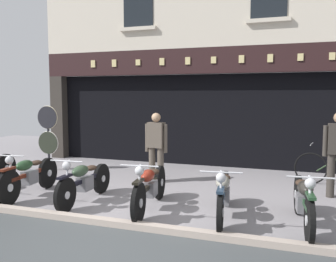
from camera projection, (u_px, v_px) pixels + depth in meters
ground at (81, 258)px, 4.61m from camera, size 21.83×22.00×0.18m
shop_facade at (215, 106)px, 11.97m from camera, size 10.13×4.42×6.07m
motorcycle_left at (29, 175)px, 7.26m from camera, size 0.62×1.96×0.92m
motorcycle_center_left at (84, 181)px, 6.85m from camera, size 0.62×1.93×0.89m
motorcycle_center at (150, 186)px, 6.38m from camera, size 0.62×2.05×0.92m
motorcycle_center_right at (223, 193)px, 5.97m from camera, size 0.62×2.05×0.91m
motorcycle_right at (304, 200)px, 5.53m from camera, size 0.62×2.00×0.92m
salesman_left at (156, 144)px, 8.42m from camera, size 0.56×0.26×1.61m
tyre_sign_pole at (48, 131)px, 9.71m from camera, size 0.62×0.06×1.73m
advert_board_near at (260, 109)px, 9.93m from camera, size 0.75×0.03×0.91m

